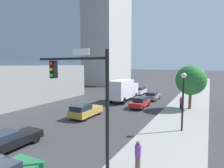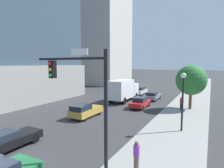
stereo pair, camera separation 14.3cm
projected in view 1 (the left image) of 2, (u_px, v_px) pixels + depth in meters
name	position (u px, v px, depth m)	size (l,w,h in m)	color
sidewalk	(186.00, 109.00, 24.63)	(5.23, 120.00, 0.15)	gray
construction_building	(102.00, 24.00, 57.02)	(20.20, 16.05, 42.01)	#B2AFA8
traffic_light_pole	(83.00, 87.00, 10.60)	(4.80, 0.48, 6.57)	black
street_lamp	(183.00, 92.00, 16.23)	(0.44, 0.44, 5.00)	black
street_tree	(191.00, 80.00, 24.37)	(3.80, 3.80, 5.61)	brown
car_gold	(85.00, 111.00, 21.24)	(1.91, 4.22, 1.50)	#AD8938
car_silver	(139.00, 91.00, 37.38)	(1.88, 4.25, 1.43)	#B7B7BC
car_black	(9.00, 140.00, 13.22)	(1.74, 4.28, 1.33)	black
car_gray	(152.00, 96.00, 31.56)	(1.74, 4.19, 1.33)	slate
car_red	(140.00, 102.00, 25.96)	(1.73, 4.13, 1.44)	red
box_truck	(123.00, 89.00, 30.28)	(2.41, 7.19, 3.42)	silver
pedestrian_red_shirt	(181.00, 103.00, 24.39)	(0.34, 0.34, 1.60)	black
pedestrian_purple_shirt	(138.00, 156.00, 10.27)	(0.34, 0.34, 1.65)	brown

